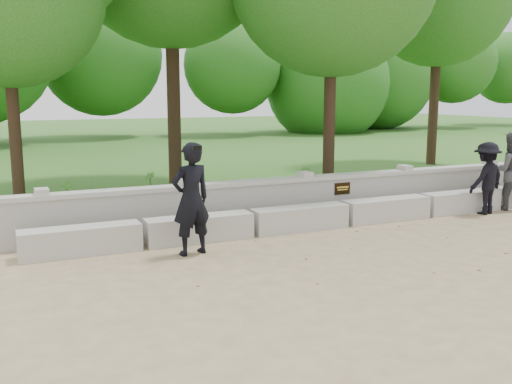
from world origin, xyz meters
The scene contains 10 objects.
ground centered at (0.00, 0.00, 0.00)m, with size 80.00×80.00×0.00m, color tan.
lawn centered at (0.00, 14.00, 0.12)m, with size 40.00×22.00×0.25m, color #28591D.
concrete_bench centered at (0.00, 1.90, 0.22)m, with size 11.90×0.45×0.45m.
parapet_wall centered at (0.00, 2.60, 0.46)m, with size 12.50×0.35×0.90m.
man_main centered at (-3.38, 1.16, 0.90)m, with size 0.73×0.66×1.81m.
visitor_left centered at (4.15, 1.71, 0.86)m, with size 1.05×0.97×1.72m.
visitor_mid centered at (3.33, 1.56, 0.77)m, with size 1.09×0.76×1.54m.
shrub_a centered at (-4.86, 4.83, 0.52)m, with size 0.28×0.19×0.53m, color #44882E.
shrub_b centered at (0.39, 4.19, 0.55)m, with size 0.33×0.27×0.60m, color #44882E.
shrub_d centered at (-3.04, 5.26, 0.53)m, with size 0.31×0.28×0.55m, color #44882E.
Camera 1 is at (-6.11, -7.34, 2.55)m, focal length 40.00 mm.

